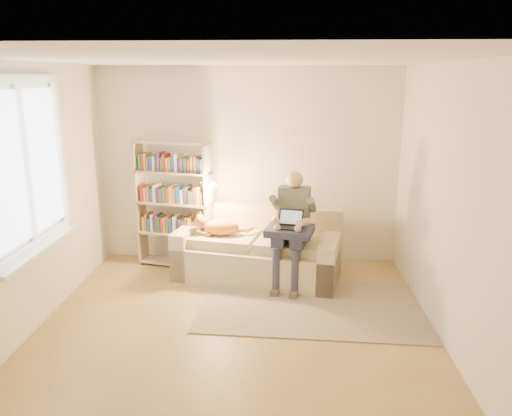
# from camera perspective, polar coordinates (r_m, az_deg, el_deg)

# --- Properties ---
(floor) EXTENTS (4.50, 4.50, 0.00)m
(floor) POSITION_cam_1_polar(r_m,az_deg,el_deg) (5.00, -2.62, -14.67)
(floor) COLOR olive
(floor) RESTS_ON ground
(ceiling) EXTENTS (4.00, 4.50, 0.02)m
(ceiling) POSITION_cam_1_polar(r_m,az_deg,el_deg) (4.36, -3.03, 16.61)
(ceiling) COLOR white
(ceiling) RESTS_ON wall_back
(wall_left) EXTENTS (0.02, 4.50, 2.60)m
(wall_left) POSITION_cam_1_polar(r_m,az_deg,el_deg) (5.11, -25.72, 0.18)
(wall_left) COLOR silver
(wall_left) RESTS_ON floor
(wall_right) EXTENTS (0.02, 4.50, 2.60)m
(wall_right) POSITION_cam_1_polar(r_m,az_deg,el_deg) (4.75, 21.96, -0.44)
(wall_right) COLOR silver
(wall_right) RESTS_ON floor
(wall_back) EXTENTS (4.00, 0.02, 2.60)m
(wall_back) POSITION_cam_1_polar(r_m,az_deg,el_deg) (6.70, -0.89, 4.82)
(wall_back) COLOR silver
(wall_back) RESTS_ON floor
(wall_front) EXTENTS (4.00, 0.02, 2.60)m
(wall_front) POSITION_cam_1_polar(r_m,az_deg,el_deg) (2.43, -8.25, -13.90)
(wall_front) COLOR silver
(wall_front) RESTS_ON floor
(window) EXTENTS (0.12, 1.52, 1.69)m
(window) POSITION_cam_1_polar(r_m,az_deg,el_deg) (5.24, -24.28, 1.52)
(window) COLOR white
(window) RESTS_ON wall_left
(sofa) EXTENTS (2.15, 1.30, 0.85)m
(sofa) POSITION_cam_1_polar(r_m,az_deg,el_deg) (6.32, 0.28, -5.10)
(sofa) COLOR beige
(sofa) RESTS_ON floor
(person) EXTENTS (0.48, 0.65, 1.38)m
(person) POSITION_cam_1_polar(r_m,az_deg,el_deg) (5.94, 4.12, -1.62)
(person) COLOR #636955
(person) RESTS_ON sofa
(cat) EXTENTS (0.69, 0.33, 0.25)m
(cat) POSITION_cam_1_polar(r_m,az_deg,el_deg) (6.23, -4.35, -2.13)
(cat) COLOR orange
(cat) RESTS_ON sofa
(blanket) EXTENTS (0.61, 0.54, 0.08)m
(blanket) POSITION_cam_1_polar(r_m,az_deg,el_deg) (5.85, 3.56, -2.57)
(blanket) COLOR #242A40
(blanket) RESTS_ON person
(laptop) EXTENTS (0.33, 0.31, 0.23)m
(laptop) POSITION_cam_1_polar(r_m,az_deg,el_deg) (5.83, 3.59, -1.66)
(laptop) COLOR black
(laptop) RESTS_ON blanket
(bookshelf) EXTENTS (1.11, 0.53, 1.69)m
(bookshelf) POSITION_cam_1_polar(r_m,az_deg,el_deg) (6.57, -9.36, 1.13)
(bookshelf) COLOR #BBA98D
(bookshelf) RESTS_ON floor
(rug) EXTENTS (2.51, 1.56, 0.01)m
(rug) POSITION_cam_1_polar(r_m,az_deg,el_deg) (5.63, 6.31, -11.14)
(rug) COLOR gray
(rug) RESTS_ON floor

